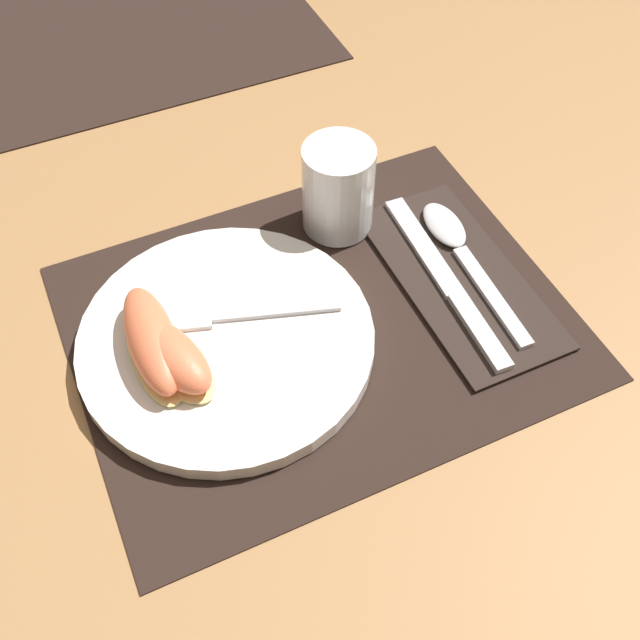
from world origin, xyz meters
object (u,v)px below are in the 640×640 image
object	(u,v)px
spoon	(456,243)
citrus_wedge_0	(152,341)
juice_glass	(338,193)
citrus_wedge_1	(171,357)
plate	(227,340)
knife	(447,282)
fork	(220,315)

from	to	relation	value
spoon	citrus_wedge_0	bearing A→B (deg)	-178.24
spoon	citrus_wedge_0	distance (m)	0.30
juice_glass	citrus_wedge_1	world-z (taller)	juice_glass
juice_glass	spoon	bearing A→B (deg)	-41.70
plate	knife	bearing A→B (deg)	-5.93
knife	fork	world-z (taller)	fork
citrus_wedge_0	fork	bearing A→B (deg)	11.20
fork	knife	bearing A→B (deg)	-11.49
knife	spoon	world-z (taller)	spoon
plate	citrus_wedge_0	distance (m)	0.07
spoon	fork	distance (m)	0.24
citrus_wedge_0	juice_glass	bearing A→B (deg)	22.65
juice_glass	citrus_wedge_1	size ratio (longest dim) A/B	0.85
citrus_wedge_0	citrus_wedge_1	size ratio (longest dim) A/B	1.14
fork	citrus_wedge_0	size ratio (longest dim) A/B	1.47
knife	citrus_wedge_0	distance (m)	0.27
juice_glass	citrus_wedge_0	bearing A→B (deg)	-157.35
citrus_wedge_0	plate	bearing A→B (deg)	-7.30
juice_glass	spoon	distance (m)	0.12
juice_glass	fork	xyz separation A→B (m)	(-0.15, -0.08, -0.02)
knife	spoon	size ratio (longest dim) A/B	1.18
juice_glass	spoon	size ratio (longest dim) A/B	0.48
juice_glass	citrus_wedge_0	size ratio (longest dim) A/B	0.75
citrus_wedge_0	spoon	bearing A→B (deg)	1.76
fork	citrus_wedge_1	world-z (taller)	citrus_wedge_1
juice_glass	citrus_wedge_1	xyz separation A→B (m)	(-0.20, -0.11, -0.01)
knife	citrus_wedge_0	xyz separation A→B (m)	(-0.27, 0.03, 0.03)
fork	citrus_wedge_1	xyz separation A→B (m)	(-0.05, -0.03, 0.01)
plate	citrus_wedge_1	bearing A→B (deg)	-165.44
plate	citrus_wedge_1	distance (m)	0.06
spoon	juice_glass	bearing A→B (deg)	138.30
juice_glass	citrus_wedge_1	bearing A→B (deg)	-151.67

